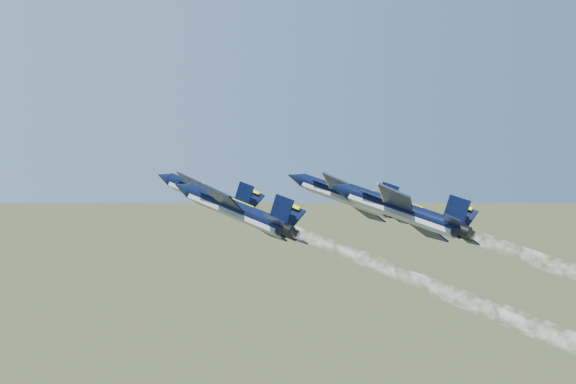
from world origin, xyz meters
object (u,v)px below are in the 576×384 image
jet_right (343,195)px  jet_slot (400,210)px  jet_left (234,210)px  jet_lead (206,195)px

jet_right → jet_slot: same height
jet_right → jet_slot: bearing=-128.5°
jet_left → jet_right: bearing=-1.7°
jet_lead → jet_slot: same height
jet_slot → jet_lead: bearing=87.4°
jet_lead → jet_left: 18.26m
jet_slot → jet_left: bearing=124.2°
jet_lead → jet_right: 17.89m
jet_lead → jet_right: same height
jet_lead → jet_right: size_ratio=1.00×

